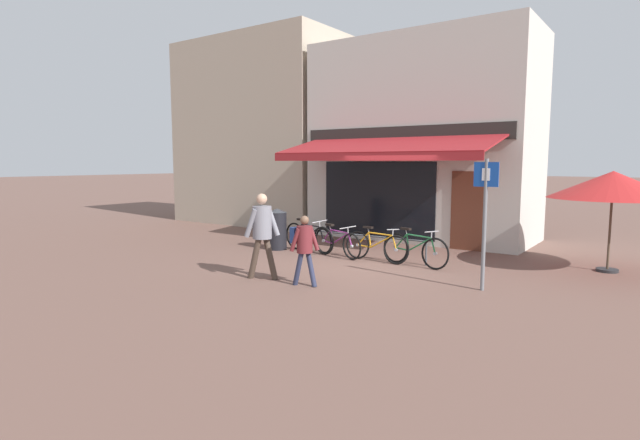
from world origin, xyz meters
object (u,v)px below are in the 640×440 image
at_px(litter_bin, 277,229).
at_px(bicycle_purple, 337,242).
at_px(pedestrian_child, 304,242).
at_px(bicycle_orange, 376,246).
at_px(cafe_parasol, 613,185).
at_px(bicycle_black, 309,237).
at_px(pedestrian_adult, 262,227).
at_px(bicycle_green, 415,249).
at_px(parking_sign, 485,211).

bearing_deg(litter_bin, bicycle_purple, 1.75).
bearing_deg(pedestrian_child, bicycle_orange, 102.16).
bearing_deg(pedestrian_child, bicycle_purple, 123.17).
height_order(bicycle_purple, cafe_parasol, cafe_parasol).
relative_size(bicycle_purple, pedestrian_child, 1.25).
height_order(bicycle_purple, litter_bin, litter_bin).
bearing_deg(bicycle_black, pedestrian_adult, -59.55).
bearing_deg(pedestrian_adult, bicycle_green, 57.98).
bearing_deg(pedestrian_child, litter_bin, 149.15).
height_order(litter_bin, cafe_parasol, cafe_parasol).
bearing_deg(litter_bin, pedestrian_child, -42.68).
bearing_deg(bicycle_orange, pedestrian_adult, -104.85).
bearing_deg(parking_sign, litter_bin, 168.95).
xyz_separation_m(bicycle_black, bicycle_orange, (2.05, -0.08, -0.02)).
bearing_deg(cafe_parasol, bicycle_black, -164.80).
xyz_separation_m(bicycle_black, bicycle_purple, (0.97, -0.13, -0.03)).
relative_size(litter_bin, cafe_parasol, 0.43).
relative_size(litter_bin, parking_sign, 0.46).
height_order(bicycle_black, bicycle_orange, bicycle_black).
distance_m(bicycle_green, litter_bin, 3.94).
bearing_deg(bicycle_green, bicycle_orange, -166.89).
relative_size(bicycle_green, litter_bin, 1.60).
distance_m(litter_bin, cafe_parasol, 7.93).
height_order(bicycle_orange, pedestrian_child, pedestrian_child).
relative_size(bicycle_purple, bicycle_green, 0.96).
bearing_deg(cafe_parasol, parking_sign, -118.37).
height_order(bicycle_green, pedestrian_child, pedestrian_child).
bearing_deg(pedestrian_adult, bicycle_purple, 93.49).
height_order(bicycle_orange, pedestrian_adult, pedestrian_adult).
bearing_deg(bicycle_green, cafe_parasol, 38.00).
bearing_deg(pedestrian_adult, bicycle_black, 111.30).
height_order(pedestrian_adult, pedestrian_child, pedestrian_adult).
bearing_deg(cafe_parasol, pedestrian_adult, -139.41).
bearing_deg(bicycle_green, parking_sign, -22.66).
bearing_deg(bicycle_green, bicycle_black, -169.97).
bearing_deg(bicycle_purple, parking_sign, -0.14).
bearing_deg(cafe_parasol, bicycle_green, -152.95).
bearing_deg(parking_sign, bicycle_orange, 156.66).
relative_size(bicycle_black, litter_bin, 1.64).
bearing_deg(bicycle_orange, bicycle_purple, -173.46).
height_order(bicycle_black, bicycle_purple, bicycle_black).
bearing_deg(bicycle_purple, pedestrian_child, -51.98).
height_order(pedestrian_adult, litter_bin, pedestrian_adult).
bearing_deg(cafe_parasol, pedestrian_child, -133.94).
xyz_separation_m(bicycle_orange, parking_sign, (2.90, -1.25, 1.10)).
relative_size(pedestrian_adult, cafe_parasol, 0.67).
distance_m(bicycle_orange, pedestrian_child, 2.90).
bearing_deg(parking_sign, bicycle_black, 164.92).
bearing_deg(bicycle_orange, parking_sign, -19.28).
relative_size(bicycle_green, parking_sign, 0.74).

